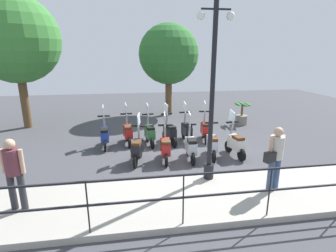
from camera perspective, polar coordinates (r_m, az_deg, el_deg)
ground_plane at (r=9.40m, az=3.22°, el=-5.49°), size 28.00×28.00×0.00m
promenade_walkway at (r=6.62m, az=9.09°, el=-14.69°), size 2.20×20.00×0.15m
fence_railing at (r=5.36m, az=12.95°, el=-12.49°), size 0.04×16.03×1.07m
lamp_post_near at (r=6.60m, az=9.51°, el=4.88°), size 0.26×0.90×4.56m
pedestrian_with_bag at (r=6.74m, az=22.35°, el=-5.69°), size 0.45×0.62×1.59m
pedestrian_distant at (r=6.34m, az=-30.58°, el=-8.12°), size 0.37×0.48×1.59m
tree_large at (r=13.53m, az=-30.28°, el=15.93°), size 3.76×3.76×5.81m
tree_distant at (r=14.40m, az=0.14°, el=15.31°), size 3.18×3.18×4.88m
potted_palm at (r=13.17m, az=15.73°, el=2.23°), size 1.06×0.66×1.05m
scooter_near_0 at (r=9.05m, az=14.46°, el=-3.57°), size 1.23×0.46×1.54m
scooter_near_1 at (r=8.80m, az=9.55°, el=-3.84°), size 1.23×0.46×1.54m
scooter_near_2 at (r=8.51m, az=4.97°, el=-4.36°), size 1.23×0.44×1.54m
scooter_near_3 at (r=8.40m, az=-0.58°, el=-4.58°), size 1.23×0.44×1.54m
scooter_near_4 at (r=8.36m, az=-6.64°, el=-4.79°), size 1.21×0.51×1.54m
scooter_far_0 at (r=10.42m, az=8.07°, el=-0.66°), size 1.23×0.46×1.54m
scooter_far_1 at (r=10.21m, az=4.05°, el=-0.88°), size 1.23×0.44×1.54m
scooter_far_2 at (r=9.95m, az=0.32°, el=-1.28°), size 1.21×0.52×1.54m
scooter_far_3 at (r=9.89m, az=-4.02°, el=-1.43°), size 1.23×0.45×1.54m
scooter_far_4 at (r=10.05m, az=-8.74°, el=-1.30°), size 1.23×0.44×1.54m
scooter_far_5 at (r=9.85m, az=-13.61°, el=-1.93°), size 1.23×0.44×1.54m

